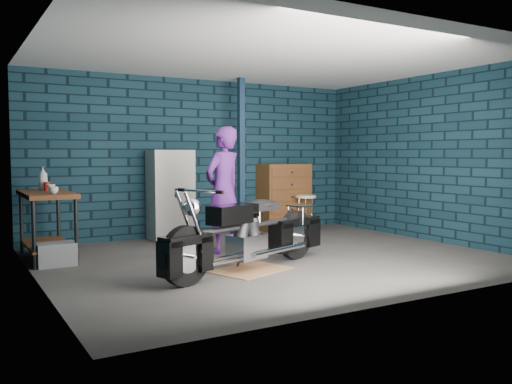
% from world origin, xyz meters
% --- Properties ---
extents(ground, '(6.00, 6.00, 0.00)m').
position_xyz_m(ground, '(0.00, 0.00, 0.00)').
color(ground, '#494744').
rests_on(ground, ground).
extents(room_walls, '(6.02, 5.01, 2.71)m').
position_xyz_m(room_walls, '(0.00, 0.55, 1.90)').
color(room_walls, '#0F2632').
rests_on(room_walls, ground).
extents(support_post, '(0.10, 0.10, 2.70)m').
position_xyz_m(support_post, '(0.55, 1.95, 1.35)').
color(support_post, '#12263B').
rests_on(support_post, ground).
extents(workbench, '(0.60, 1.40, 0.91)m').
position_xyz_m(workbench, '(-2.68, 1.43, 0.46)').
color(workbench, brown).
rests_on(workbench, ground).
extents(drip_mat, '(1.08, 0.94, 0.01)m').
position_xyz_m(drip_mat, '(-0.66, -0.52, 0.00)').
color(drip_mat, brown).
rests_on(drip_mat, ground).
extents(motorcycle, '(2.41, 1.39, 1.03)m').
position_xyz_m(motorcycle, '(-0.66, -0.52, 0.51)').
color(motorcycle, black).
rests_on(motorcycle, ground).
extents(person, '(0.77, 0.65, 1.80)m').
position_xyz_m(person, '(-0.40, 0.71, 0.90)').
color(person, '#57207A').
rests_on(person, ground).
extents(storage_bin, '(0.47, 0.33, 0.29)m').
position_xyz_m(storage_bin, '(-2.66, 0.93, 0.15)').
color(storage_bin, gray).
rests_on(storage_bin, ground).
extents(locker, '(0.69, 0.49, 1.48)m').
position_xyz_m(locker, '(-0.62, 2.23, 0.74)').
color(locker, beige).
rests_on(locker, ground).
extents(tool_chest, '(0.92, 0.51, 1.23)m').
position_xyz_m(tool_chest, '(1.61, 2.23, 0.61)').
color(tool_chest, brown).
rests_on(tool_chest, ground).
extents(shop_stool, '(0.39, 0.39, 0.67)m').
position_xyz_m(shop_stool, '(1.78, 1.78, 0.34)').
color(shop_stool, beige).
rests_on(shop_stool, ground).
extents(cup_a, '(0.13, 0.13, 0.09)m').
position_xyz_m(cup_a, '(-2.66, 0.99, 0.95)').
color(cup_a, beige).
rests_on(cup_a, workbench).
extents(cup_b, '(0.14, 0.14, 0.10)m').
position_xyz_m(cup_b, '(-2.64, 1.32, 0.96)').
color(cup_b, beige).
rests_on(cup_b, workbench).
extents(mug_red, '(0.10, 0.10, 0.12)m').
position_xyz_m(mug_red, '(-2.64, 1.65, 0.97)').
color(mug_red, maroon).
rests_on(mug_red, workbench).
extents(bottle, '(0.16, 0.16, 0.33)m').
position_xyz_m(bottle, '(-2.66, 1.81, 1.08)').
color(bottle, gray).
rests_on(bottle, workbench).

